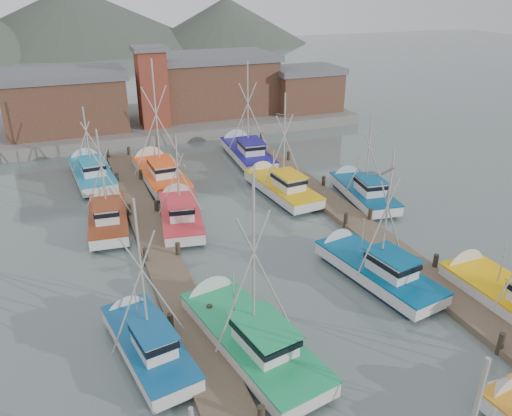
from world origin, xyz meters
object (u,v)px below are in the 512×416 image
object	(u,v)px
lookout_tower	(152,86)
boat_12	(159,172)
boat_8	(180,213)
boat_4	(245,333)

from	to	relation	value
lookout_tower	boat_12	distance (m)	14.69
lookout_tower	boat_8	xyz separation A→B (m)	(-2.58, -22.58, -4.88)
boat_4	boat_8	world-z (taller)	boat_4
boat_12	lookout_tower	bearing A→B (deg)	77.59
boat_12	boat_8	bearing A→B (deg)	-93.99
lookout_tower	boat_12	size ratio (longest dim) A/B	0.75
lookout_tower	boat_8	size ratio (longest dim) A/B	0.95
boat_8	boat_12	distance (m)	8.92
lookout_tower	boat_8	world-z (taller)	lookout_tower
boat_8	boat_12	xyz separation A→B (m)	(0.22, 8.92, 0.02)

